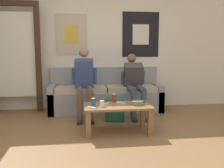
# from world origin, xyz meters

# --- Properties ---
(ground_plane) EXTENTS (18.00, 18.00, 0.00)m
(ground_plane) POSITION_xyz_m (0.00, 0.00, 0.00)
(ground_plane) COLOR brown
(wall_back) EXTENTS (10.00, 0.07, 2.55)m
(wall_back) POSITION_xyz_m (0.00, 2.51, 1.28)
(wall_back) COLOR silver
(wall_back) RESTS_ON ground_plane
(door_frame) EXTENTS (1.00, 0.10, 2.15)m
(door_frame) POSITION_xyz_m (-1.57, 2.29, 1.20)
(door_frame) COLOR #382319
(door_frame) RESTS_ON ground_plane
(couch) EXTENTS (2.22, 0.68, 0.87)m
(couch) POSITION_xyz_m (0.20, 2.17, 0.30)
(couch) COLOR gray
(couch) RESTS_ON ground_plane
(coffee_table) EXTENTS (1.00, 0.56, 0.41)m
(coffee_table) POSITION_xyz_m (0.24, 0.84, 0.34)
(coffee_table) COLOR olive
(coffee_table) RESTS_ON ground_plane
(person_seated_adult) EXTENTS (0.47, 0.86, 1.27)m
(person_seated_adult) POSITION_xyz_m (-0.23, 1.80, 0.69)
(person_seated_adult) COLOR brown
(person_seated_adult) RESTS_ON ground_plane
(person_seated_teen) EXTENTS (0.47, 0.93, 1.15)m
(person_seated_teen) POSITION_xyz_m (0.71, 1.83, 0.63)
(person_seated_teen) COLOR #384256
(person_seated_teen) RESTS_ON ground_plane
(backpack) EXTENTS (0.37, 0.31, 0.39)m
(backpack) POSITION_xyz_m (0.29, 1.45, 0.18)
(backpack) COLOR #1E5642
(backpack) RESTS_ON ground_plane
(ceramic_bowl) EXTENTS (0.18, 0.18, 0.06)m
(ceramic_bowl) POSITION_xyz_m (0.54, 0.81, 0.45)
(ceramic_bowl) COLOR #607F47
(ceramic_bowl) RESTS_ON coffee_table
(pillar_candle) EXTENTS (0.06, 0.06, 0.10)m
(pillar_candle) POSITION_xyz_m (-0.00, 0.75, 0.46)
(pillar_candle) COLOR silver
(pillar_candle) RESTS_ON coffee_table
(drink_can_blue) EXTENTS (0.07, 0.07, 0.12)m
(drink_can_blue) POSITION_xyz_m (-0.12, 0.78, 0.48)
(drink_can_blue) COLOR #28479E
(drink_can_blue) RESTS_ON coffee_table
(drink_can_red) EXTENTS (0.07, 0.07, 0.12)m
(drink_can_red) POSITION_xyz_m (0.22, 1.06, 0.48)
(drink_can_red) COLOR maroon
(drink_can_red) RESTS_ON coffee_table
(game_controller_near_left) EXTENTS (0.11, 0.14, 0.03)m
(game_controller_near_left) POSITION_xyz_m (0.07, 0.86, 0.43)
(game_controller_near_left) COLOR white
(game_controller_near_left) RESTS_ON coffee_table
(game_controller_near_right) EXTENTS (0.13, 0.13, 0.03)m
(game_controller_near_right) POSITION_xyz_m (0.31, 0.95, 0.43)
(game_controller_near_right) COLOR white
(game_controller_near_right) RESTS_ON coffee_table
(game_controller_far_center) EXTENTS (0.13, 0.12, 0.03)m
(game_controller_far_center) POSITION_xyz_m (-0.15, 0.66, 0.43)
(game_controller_far_center) COLOR white
(game_controller_far_center) RESTS_ON coffee_table
(cell_phone) EXTENTS (0.15, 0.14, 0.01)m
(cell_phone) POSITION_xyz_m (0.63, 1.01, 0.42)
(cell_phone) COLOR black
(cell_phone) RESTS_ON coffee_table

